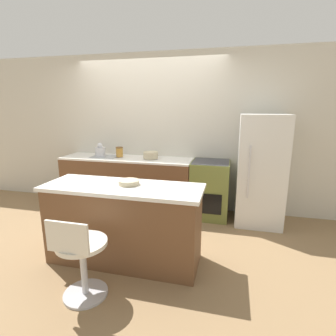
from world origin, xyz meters
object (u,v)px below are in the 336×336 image
stool_chair (81,258)px  kettle (100,151)px  oven_range (210,189)px  refrigerator (260,170)px  mixing_bowl (151,155)px

stool_chair → kettle: 2.44m
oven_range → stool_chair: bearing=-113.9°
refrigerator → stool_chair: size_ratio=1.97×
refrigerator → kettle: (-2.62, 0.05, 0.18)m
oven_range → mixing_bowl: mixing_bowl is taller
stool_chair → mixing_bowl: bearing=90.6°
stool_chair → refrigerator: bearing=51.4°
refrigerator → kettle: bearing=178.9°
oven_range → refrigerator: 0.82m
oven_range → mixing_bowl: bearing=179.3°
oven_range → kettle: size_ratio=4.02×
stool_chair → mixing_bowl: mixing_bowl is taller
mixing_bowl → stool_chair: bearing=-89.4°
mixing_bowl → refrigerator: bearing=-1.7°
mixing_bowl → oven_range: bearing=-0.7°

